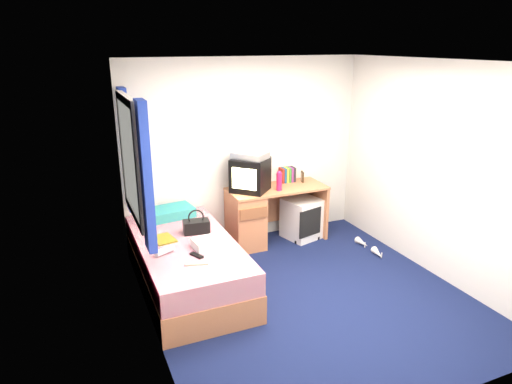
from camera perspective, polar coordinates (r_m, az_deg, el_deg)
name	(u,v)px	position (r m, az deg, el deg)	size (l,w,h in m)	color
ground	(306,296)	(5.00, 6.32, -12.76)	(3.40, 3.40, 0.00)	#0C1438
room_shell	(312,164)	(4.43, 6.97, 3.55)	(3.40, 3.40, 3.40)	white
bed	(187,264)	(5.07, -8.59, -8.89)	(1.01, 2.00, 0.54)	#C87E53
pillow	(171,212)	(5.63, -10.63, -2.53)	(0.54, 0.34, 0.12)	#1B5CAF
desk	(257,215)	(6.00, 0.17, -2.84)	(1.30, 0.55, 0.75)	#C87E53
storage_cube	(302,218)	(6.26, 5.77, -3.29)	(0.44, 0.44, 0.55)	white
crt_tv	(250,175)	(5.78, -0.74, 2.17)	(0.58, 0.58, 0.43)	black
vcr	(250,155)	(5.72, -0.73, 4.61)	(0.41, 0.30, 0.08)	silver
book_row	(287,175)	(6.20, 3.92, 2.17)	(0.20, 0.13, 0.20)	maroon
picture_frame	(302,177)	(6.24, 5.81, 1.93)	(0.02, 0.12, 0.14)	#2E200F
pink_water_bottle	(279,182)	(5.83, 2.92, 1.29)	(0.07, 0.07, 0.23)	#CD1C52
aerosol_can	(263,181)	(5.98, 0.85, 1.42)	(0.05, 0.05, 0.16)	white
handbag	(196,226)	(5.12, -7.47, -4.22)	(0.30, 0.20, 0.27)	black
towel	(207,243)	(4.77, -6.16, -6.37)	(0.28, 0.23, 0.09)	silver
magazine	(164,239)	(5.03, -11.49, -5.78)	(0.21, 0.28, 0.01)	yellow
water_bottle	(164,251)	(4.69, -11.40, -7.23)	(0.07, 0.07, 0.20)	silver
colour_swatch_fan	(197,264)	(4.46, -7.43, -8.86)	(0.22, 0.06, 0.01)	gold
remote_control	(197,255)	(4.61, -7.43, -7.86)	(0.05, 0.16, 0.02)	black
window_assembly	(133,161)	(4.78, -15.08, 3.73)	(0.11, 1.42, 1.40)	silver
white_heels	(370,248)	(6.10, 14.04, -6.80)	(0.14, 0.57, 0.09)	silver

